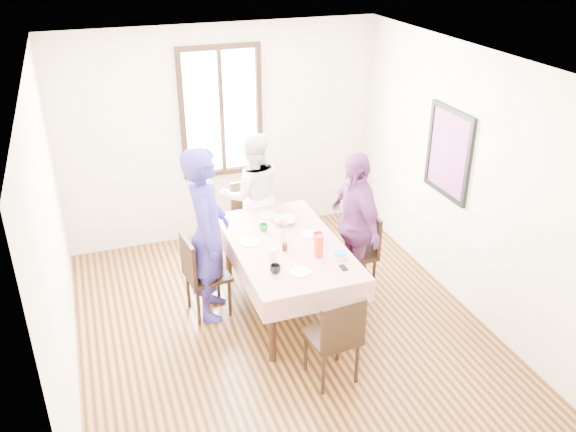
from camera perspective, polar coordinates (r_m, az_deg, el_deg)
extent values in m
plane|color=#321A0A|center=(6.31, -0.62, -10.43)|extent=(4.50, 4.50, 0.00)
plane|color=beige|center=(7.62, -6.24, 7.61)|extent=(4.00, 0.00, 4.00)
plane|color=beige|center=(6.48, 16.32, 3.23)|extent=(0.00, 4.50, 4.50)
cube|color=black|center=(7.51, -6.32, 9.73)|extent=(1.02, 0.06, 1.62)
cube|color=white|center=(7.52, -6.34, 9.75)|extent=(0.90, 0.02, 1.50)
cube|color=red|center=(6.62, 14.93, 5.78)|extent=(0.04, 0.76, 0.96)
cube|color=black|center=(6.43, -0.15, -5.62)|extent=(0.97, 1.75, 0.75)
cube|color=#630902|center=(6.23, -0.15, -2.64)|extent=(1.09, 1.87, 0.01)
cube|color=black|center=(6.34, -7.61, -5.51)|extent=(0.47, 0.47, 0.91)
cube|color=black|center=(6.70, 6.26, -3.54)|extent=(0.43, 0.43, 0.91)
cube|color=black|center=(7.39, -3.26, -0.41)|extent=(0.46, 0.46, 0.91)
cube|color=black|center=(5.46, 4.15, -11.21)|extent=(0.46, 0.46, 0.91)
imported|color=navy|center=(6.11, -7.67, -1.75)|extent=(0.61, 0.77, 1.84)
imported|color=white|center=(7.23, -3.28, 1.90)|extent=(0.83, 0.68, 1.58)
imported|color=#6D3471|center=(6.52, 6.24, -0.79)|extent=(0.44, 0.98, 1.64)
imported|color=black|center=(5.72, -1.22, -5.01)|extent=(0.11, 0.11, 0.08)
imported|color=red|center=(6.25, 2.85, -2.02)|extent=(0.15, 0.15, 0.10)
imported|color=#0C7226|center=(6.48, -2.33, -1.06)|extent=(0.10, 0.10, 0.07)
imported|color=white|center=(6.62, -0.34, -0.46)|extent=(0.28, 0.28, 0.06)
cube|color=red|center=(5.95, 2.90, -2.87)|extent=(0.07, 0.07, 0.23)
cylinder|color=white|center=(5.97, 4.92, -3.77)|extent=(0.11, 0.11, 0.05)
cylinder|color=black|center=(6.08, -0.32, -2.96)|extent=(0.05, 0.05, 0.08)
cylinder|color=silver|center=(5.93, -1.48, -3.60)|extent=(0.08, 0.08, 0.11)
cube|color=black|center=(5.83, 5.24, -4.87)|extent=(0.06, 0.12, 0.01)
cylinder|color=silver|center=(6.25, -0.51, -1.80)|extent=(0.07, 0.07, 0.13)
cylinder|color=white|center=(6.25, -3.61, -2.48)|extent=(0.20, 0.20, 0.01)
cylinder|color=white|center=(6.41, 2.13, -1.68)|extent=(0.20, 0.20, 0.01)
cylinder|color=white|center=(6.81, -1.98, 0.11)|extent=(0.20, 0.20, 0.01)
cylinder|color=white|center=(5.74, 1.18, -5.29)|extent=(0.20, 0.20, 0.01)
cylinder|color=blue|center=(5.96, 4.94, -3.49)|extent=(0.12, 0.12, 0.01)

